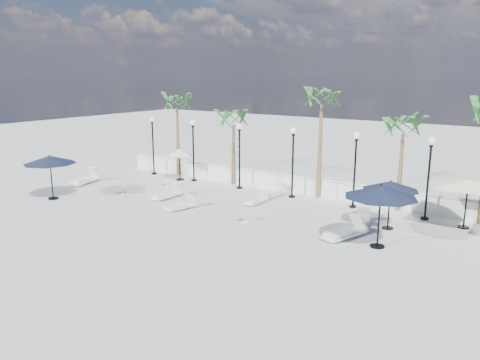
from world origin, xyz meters
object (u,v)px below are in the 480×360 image
Objects in this scene: lounger_1 at (181,205)px; parasol_cream_sq_a at (469,180)px; lounger_5 at (275,192)px; lounger_2 at (167,194)px; parasol_navy_left at (50,160)px; parasol_navy_right at (381,192)px; lounger_3 at (257,200)px; lounger_4 at (363,222)px; parasol_navy_mid at (391,186)px; lounger_7 at (345,232)px; parasol_cream_small at (179,152)px; lounger_0 at (85,179)px.

lounger_1 is 0.37× the size of parasol_cream_sq_a.
lounger_2 is at bearing -139.99° from lounger_5.
parasol_navy_left is 0.97× the size of parasol_navy_right.
lounger_4 is at bearing -5.18° from lounger_3.
lounger_2 is 0.77× the size of parasol_navy_mid.
lounger_3 is at bearing 179.18° from parasol_navy_mid.
lounger_7 reaches higher than lounger_1.
lounger_4 is (10.48, 1.35, -0.01)m from lounger_2.
parasol_cream_small is at bearing 162.69° from parasol_navy_right.
lounger_7 reaches higher than lounger_3.
lounger_3 is 7.10m from parasol_navy_mid.
parasol_navy_left reaches higher than lounger_1.
parasol_navy_right is (16.80, 2.94, 0.09)m from parasol_navy_left.
lounger_1 is at bearing -47.88° from parasol_cream_small.
parasol_navy_right is (0.37, -2.45, 0.31)m from parasol_navy_mid.
lounger_0 is at bearing 167.26° from lounger_4.
lounger_4 reaches higher than lounger_1.
parasol_navy_left is at bearing -150.24° from lounger_3.
lounger_5 is 0.60× the size of parasol_navy_right.
lounger_3 is at bearing 160.64° from parasol_navy_right.
parasol_navy_right reaches higher than parasol_navy_left.
parasol_cream_sq_a is (3.80, 4.20, 1.89)m from lounger_7.
parasol_cream_sq_a is (9.61, -0.02, 1.94)m from lounger_5.
lounger_0 is 21.21m from parasol_cream_sq_a.
parasol_navy_right reaches higher than parasol_cream_small.
parasol_navy_mid reaches higher than lounger_7.
parasol_navy_left is at bearing -161.85° from parasol_navy_mid.
lounger_2 is 0.39× the size of parasol_cream_sq_a.
parasol_cream_sq_a is (20.72, 4.14, 1.89)m from lounger_0.
parasol_cream_sq_a is (2.72, 1.99, 0.23)m from parasol_navy_mid.
lounger_0 is at bearing -159.15° from lounger_5.
lounger_3 is (11.12, 2.24, -0.06)m from lounger_0.
parasol_cream_small is at bearing 143.75° from lounger_1.
lounger_1 reaches higher than lounger_3.
lounger_0 is at bearing -168.71° from lounger_3.
parasol_navy_left reaches higher than parasol_cream_small.
parasol_cream_sq_a is (12.12, 4.96, 1.94)m from lounger_1.
parasol_navy_mid is at bearing 98.54° from parasol_navy_right.
parasol_cream_small reaches higher than lounger_4.
lounger_4 is 1.10× the size of lounger_5.
lounger_0 reaches higher than lounger_3.
lounger_2 is 1.14× the size of lounger_3.
lounger_2 is 0.90× the size of parasol_cream_small.
lounger_0 is at bearing -168.71° from parasol_cream_sq_a.
lounger_2 is 4.74m from parasol_cream_small.
parasol_navy_mid is 2.50m from parasol_navy_right.
parasol_navy_mid is 0.51× the size of parasol_cream_sq_a.
lounger_0 is 17.11m from lounger_4.
parasol_navy_right reaches higher than parasol_navy_mid.
lounger_3 is at bearing -4.75° from lounger_0.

